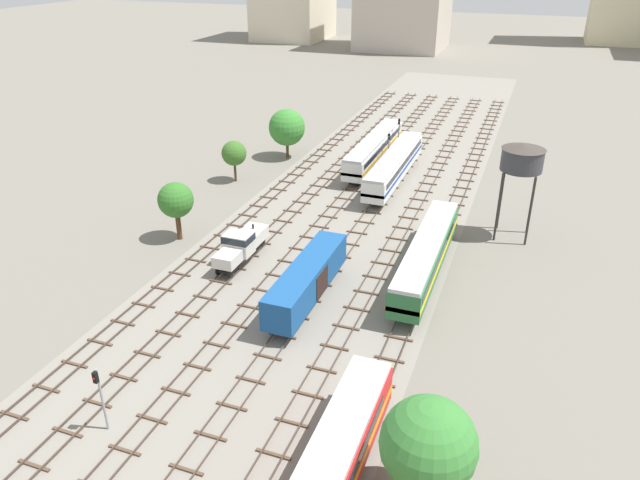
% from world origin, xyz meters
% --- Properties ---
extents(ground_plane, '(480.00, 480.00, 0.00)m').
position_xyz_m(ground_plane, '(0.00, 56.00, 0.00)').
color(ground_plane, slate).
extents(ballast_bed, '(26.75, 176.00, 0.01)m').
position_xyz_m(ballast_bed, '(0.00, 56.00, 0.00)').
color(ballast_bed, gray).
rests_on(ballast_bed, ground).
extents(track_far_left, '(2.40, 126.00, 0.29)m').
position_xyz_m(track_far_left, '(-11.38, 57.00, 0.14)').
color(track_far_left, '#47382D').
rests_on(track_far_left, ground).
extents(track_left, '(2.40, 126.00, 0.29)m').
position_xyz_m(track_left, '(-6.83, 57.00, 0.14)').
color(track_left, '#47382D').
rests_on(track_left, ground).
extents(track_centre_left, '(2.40, 126.00, 0.29)m').
position_xyz_m(track_centre_left, '(-2.28, 57.00, 0.14)').
color(track_centre_left, '#47382D').
rests_on(track_centre_left, ground).
extents(track_centre, '(2.40, 126.00, 0.29)m').
position_xyz_m(track_centre, '(2.28, 57.00, 0.14)').
color(track_centre, '#47382D').
rests_on(track_centre, ground).
extents(track_centre_right, '(2.40, 126.00, 0.29)m').
position_xyz_m(track_centre_right, '(6.83, 57.00, 0.14)').
color(track_centre_right, '#47382D').
rests_on(track_centre_right, ground).
extents(track_right, '(2.40, 126.00, 0.29)m').
position_xyz_m(track_right, '(11.38, 57.00, 0.14)').
color(track_right, '#47382D').
rests_on(track_right, ground).
extents(freight_boxcar_centre_near, '(2.87, 14.00, 3.60)m').
position_xyz_m(freight_boxcar_centre_near, '(2.28, 34.14, 2.45)').
color(freight_boxcar_centre_near, '#194C8C').
rests_on(freight_boxcar_centre_near, ground).
extents(shunter_loco_left_mid, '(2.74, 8.46, 3.10)m').
position_xyz_m(shunter_loco_left_mid, '(-6.83, 38.99, 2.01)').
color(shunter_loco_left_mid, beige).
rests_on(shunter_loco_left_mid, ground).
extents(diesel_railcar_right_midfar, '(2.96, 20.50, 3.80)m').
position_xyz_m(diesel_railcar_right_midfar, '(11.38, 42.31, 2.60)').
color(diesel_railcar_right_midfar, '#286638').
rests_on(diesel_railcar_right_midfar, ground).
extents(passenger_coach_centre_far, '(2.96, 22.00, 3.80)m').
position_xyz_m(passenger_coach_centre_far, '(2.28, 66.53, 2.61)').
color(passenger_coach_centre_far, white).
rests_on(passenger_coach_centre_far, ground).
extents(passenger_coach_centre_left_farther, '(2.96, 22.00, 3.80)m').
position_xyz_m(passenger_coach_centre_left_farther, '(-2.28, 72.58, 2.61)').
color(passenger_coach_centre_left_farther, white).
rests_on(passenger_coach_centre_left_farther, ground).
extents(water_tower, '(4.57, 4.57, 10.59)m').
position_xyz_m(water_tower, '(18.54, 54.73, 9.03)').
color(water_tower, '#2D2826').
rests_on(water_tower, ground).
extents(signal_post_nearest, '(0.28, 0.47, 5.81)m').
position_xyz_m(signal_post_nearest, '(0.00, 78.09, 3.66)').
color(signal_post_nearest, gray).
rests_on(signal_post_nearest, ground).
extents(signal_post_near, '(0.28, 0.47, 5.17)m').
position_xyz_m(signal_post_near, '(0.00, 72.10, 3.30)').
color(signal_post_near, gray).
rests_on(signal_post_near, ground).
extents(signal_post_mid, '(0.28, 0.47, 5.00)m').
position_xyz_m(signal_post_mid, '(-4.55, 14.71, 3.20)').
color(signal_post_mid, gray).
rests_on(signal_post_mid, ground).
extents(lineside_tree_0, '(5.43, 5.43, 7.41)m').
position_xyz_m(lineside_tree_0, '(-15.44, 71.24, 4.68)').
color(lineside_tree_0, '#4C331E').
rests_on(lineside_tree_0, ground).
extents(lineside_tree_1, '(3.85, 3.85, 6.57)m').
position_xyz_m(lineside_tree_1, '(-15.67, 41.41, 4.59)').
color(lineside_tree_1, '#4C331E').
rests_on(lineside_tree_1, ground).
extents(lineside_tree_2, '(3.36, 3.36, 5.65)m').
position_xyz_m(lineside_tree_2, '(-18.21, 59.55, 3.95)').
color(lineside_tree_2, '#4C331E').
rests_on(lineside_tree_2, ground).
extents(lineside_tree_3, '(5.43, 5.43, 7.56)m').
position_xyz_m(lineside_tree_3, '(16.50, 15.92, 4.83)').
color(lineside_tree_3, '#4C331E').
rests_on(lineside_tree_3, ground).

